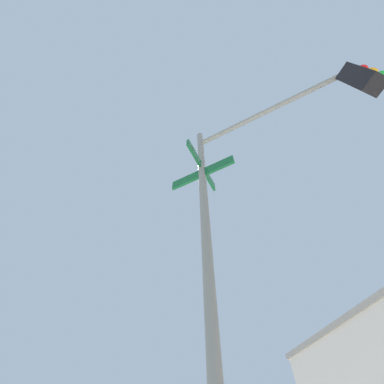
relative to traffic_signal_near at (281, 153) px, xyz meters
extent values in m
cylinder|color=slate|center=(-0.90, -0.77, -1.34)|extent=(0.12, 0.12, 6.48)
cylinder|color=slate|center=(0.14, 0.12, 1.50)|extent=(2.13, 1.85, 0.09)
cube|color=black|center=(1.17, 1.01, 1.05)|extent=(0.28, 0.28, 0.80)
sphere|color=red|center=(1.29, 1.11, 1.30)|extent=(0.18, 0.18, 0.18)
sphere|color=orange|center=(1.29, 1.11, 1.05)|extent=(0.18, 0.18, 0.18)
sphere|color=green|center=(1.29, 1.11, 0.80)|extent=(0.18, 0.18, 0.18)
cube|color=#0F5128|center=(-0.90, -0.77, 0.39)|extent=(0.86, 0.75, 0.20)
cube|color=#0F5128|center=(-0.90, -0.77, 0.61)|extent=(0.68, 0.78, 0.20)
camera|label=1|loc=(1.00, -1.69, -3.03)|focal=23.15mm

